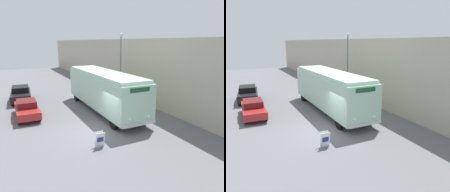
% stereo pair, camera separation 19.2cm
% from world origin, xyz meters
% --- Properties ---
extents(ground_plane, '(80.00, 80.00, 0.00)m').
position_xyz_m(ground_plane, '(0.00, 0.00, 0.00)').
color(ground_plane, slate).
extents(building_wall_right, '(0.30, 60.00, 6.28)m').
position_xyz_m(building_wall_right, '(6.83, 10.00, 3.14)').
color(building_wall_right, '#B2A893').
rests_on(building_wall_right, ground_plane).
extents(vintage_bus, '(2.68, 11.38, 3.47)m').
position_xyz_m(vintage_bus, '(2.21, 4.09, 1.97)').
color(vintage_bus, black).
rests_on(vintage_bus, ground_plane).
extents(sign_board, '(0.57, 0.34, 0.90)m').
position_xyz_m(sign_board, '(-0.91, -2.13, 0.44)').
color(sign_board, gray).
rests_on(sign_board, ground_plane).
extents(streetlamp, '(0.36, 0.36, 6.86)m').
position_xyz_m(streetlamp, '(5.57, 7.13, 4.41)').
color(streetlamp, '#595E60').
rests_on(streetlamp, ground_plane).
extents(parked_car_near, '(1.76, 4.31, 1.37)m').
position_xyz_m(parked_car_near, '(-4.11, 5.33, 0.70)').
color(parked_car_near, black).
rests_on(parked_car_near, ground_plane).
extents(parked_car_mid, '(2.25, 4.75, 1.53)m').
position_xyz_m(parked_car_mid, '(-4.12, 10.86, 0.77)').
color(parked_car_mid, black).
rests_on(parked_car_mid, ground_plane).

